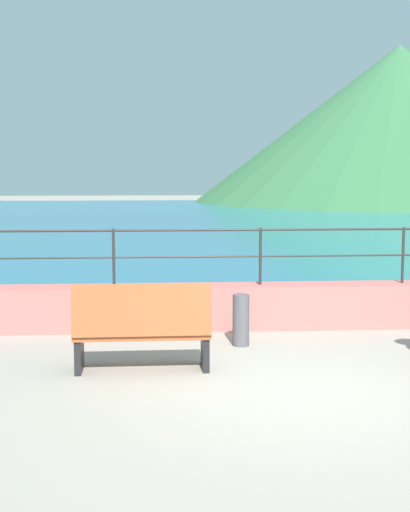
{
  "coord_description": "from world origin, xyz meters",
  "views": [
    {
      "loc": [
        -1.62,
        -7.73,
        2.52
      ],
      "look_at": [
        -0.84,
        3.7,
        1.1
      ],
      "focal_mm": 49.44,
      "sensor_mm": 36.0,
      "label": 1
    }
  ],
  "objects": [
    {
      "name": "railing",
      "position": [
        0.0,
        3.2,
        1.34
      ],
      "size": [
        18.44,
        0.04,
        0.9
      ],
      "color": "#282623",
      "rests_on": "promenade_wall"
    },
    {
      "name": "lake_water",
      "position": [
        0.0,
        25.84,
        0.03
      ],
      "size": [
        64.0,
        44.32,
        0.06
      ],
      "primitive_type": "cube",
      "color": "#236B89",
      "rests_on": "ground"
    },
    {
      "name": "hill_main",
      "position": [
        16.67,
        45.49,
        5.89
      ],
      "size": [
        30.98,
        30.98,
        11.78
      ],
      "primitive_type": "cone",
      "color": "#33663D",
      "rests_on": "ground"
    },
    {
      "name": "ground_plane",
      "position": [
        0.0,
        0.0,
        0.0
      ],
      "size": [
        120.0,
        120.0,
        0.0
      ],
      "primitive_type": "plane",
      "color": "gray"
    },
    {
      "name": "bollard",
      "position": [
        -0.44,
        2.09,
        0.37
      ],
      "size": [
        0.24,
        0.24,
        0.74
      ],
      "primitive_type": "cylinder",
      "color": "#4C4C51",
      "rests_on": "ground"
    },
    {
      "name": "promenade_wall",
      "position": [
        0.0,
        3.2,
        0.35
      ],
      "size": [
        20.0,
        0.56,
        0.7
      ],
      "primitive_type": "cube",
      "color": "#BC605B",
      "rests_on": "ground"
    },
    {
      "name": "bench_main",
      "position": [
        -1.82,
        0.86,
        0.56
      ],
      "size": [
        1.71,
        0.57,
        1.13
      ],
      "color": "#9E4C28",
      "rests_on": "ground"
    }
  ]
}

